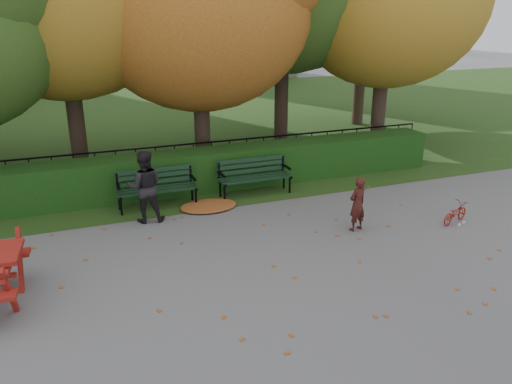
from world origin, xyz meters
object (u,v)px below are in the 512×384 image
object	(u,v)px
child	(357,204)
bicycle	(455,213)
bench_left	(156,185)
adult	(145,187)
bench_right	(254,174)

from	to	relation	value
child	bicycle	world-z (taller)	child
bench_left	child	distance (m)	4.57
child	adult	bearing A→B (deg)	-40.79
bench_right	adult	xyz separation A→B (m)	(-2.77, -0.80, 0.26)
bench_right	bicycle	xyz separation A→B (m)	(3.35, -3.27, -0.30)
bench_right	adult	size ratio (longest dim) A/B	1.15
bench_left	bench_right	xyz separation A→B (m)	(2.40, 0.00, 0.00)
bench_left	bench_right	size ratio (longest dim) A/B	1.00
bench_left	child	world-z (taller)	child
child	bicycle	bearing A→B (deg)	154.98
child	bicycle	size ratio (longest dim) A/B	1.34
child	adult	xyz separation A→B (m)	(-3.96, 2.03, 0.21)
bench_left	bicycle	xyz separation A→B (m)	(5.75, -3.27, -0.30)
child	adult	size ratio (longest dim) A/B	0.73
bench_right	adult	bearing A→B (deg)	-163.90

